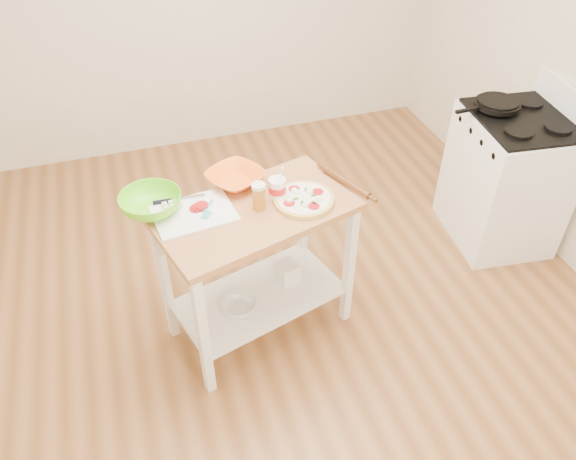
# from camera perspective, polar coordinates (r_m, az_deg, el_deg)

# --- Properties ---
(room_shell) EXTENTS (4.04, 4.54, 2.74)m
(room_shell) POSITION_cam_1_polar(r_m,az_deg,el_deg) (2.71, -0.50, 10.83)
(room_shell) COLOR #966337
(room_shell) RESTS_ON ground
(prep_island) EXTENTS (1.14, 0.82, 0.90)m
(prep_island) POSITION_cam_1_polar(r_m,az_deg,el_deg) (3.05, -3.16, -1.73)
(prep_island) COLOR #B07648
(prep_island) RESTS_ON ground
(gas_stove) EXTENTS (0.69, 0.78, 1.11)m
(gas_stove) POSITION_cam_1_polar(r_m,az_deg,el_deg) (4.13, 21.28, 4.86)
(gas_stove) COLOR white
(gas_stove) RESTS_ON ground
(skillet) EXTENTS (0.46, 0.29, 0.03)m
(skillet) POSITION_cam_1_polar(r_m,az_deg,el_deg) (3.93, 20.42, 11.89)
(skillet) COLOR black
(skillet) RESTS_ON gas_stove
(pizza) EXTENTS (0.32, 0.32, 0.05)m
(pizza) POSITION_cam_1_polar(r_m,az_deg,el_deg) (2.93, 1.60, 3.16)
(pizza) COLOR #E9C063
(pizza) RESTS_ON prep_island
(cutting_board) EXTENTS (0.43, 0.34, 0.04)m
(cutting_board) POSITION_cam_1_polar(r_m,az_deg,el_deg) (2.89, -9.65, 1.78)
(cutting_board) COLOR white
(cutting_board) RESTS_ON prep_island
(spatula) EXTENTS (0.09, 0.15, 0.01)m
(spatula) POSITION_cam_1_polar(r_m,az_deg,el_deg) (2.88, -8.18, 2.04)
(spatula) COLOR #3EACA9
(spatula) RESTS_ON cutting_board
(knife) EXTENTS (0.27, 0.03, 0.01)m
(knife) POSITION_cam_1_polar(r_m,az_deg,el_deg) (2.98, -11.72, 3.00)
(knife) COLOR silver
(knife) RESTS_ON cutting_board
(orange_bowl) EXTENTS (0.39, 0.39, 0.07)m
(orange_bowl) POSITION_cam_1_polar(r_m,az_deg,el_deg) (3.06, -5.38, 5.29)
(orange_bowl) COLOR orange
(orange_bowl) RESTS_ON prep_island
(green_bowl) EXTENTS (0.34, 0.34, 0.10)m
(green_bowl) POSITION_cam_1_polar(r_m,az_deg,el_deg) (2.92, -13.77, 2.65)
(green_bowl) COLOR #66E01A
(green_bowl) RESTS_ON prep_island
(beer_pint) EXTENTS (0.07, 0.07, 0.15)m
(beer_pint) POSITION_cam_1_polar(r_m,az_deg,el_deg) (2.85, -2.97, 3.47)
(beer_pint) COLOR #AB6B20
(beer_pint) RESTS_ON prep_island
(yogurt_tub) EXTENTS (0.09, 0.09, 0.20)m
(yogurt_tub) POSITION_cam_1_polar(r_m,az_deg,el_deg) (2.93, -1.10, 4.26)
(yogurt_tub) COLOR white
(yogurt_tub) RESTS_ON prep_island
(rolling_pin) EXTENTS (0.16, 0.34, 0.04)m
(rolling_pin) POSITION_cam_1_polar(r_m,az_deg,el_deg) (3.06, 5.90, 4.87)
(rolling_pin) COLOR brown
(rolling_pin) RESTS_ON prep_island
(shelf_glass_bowl) EXTENTS (0.28, 0.28, 0.06)m
(shelf_glass_bowl) POSITION_cam_1_polar(r_m,az_deg,el_deg) (3.22, -4.99, -7.72)
(shelf_glass_bowl) COLOR silver
(shelf_glass_bowl) RESTS_ON prep_island
(shelf_bin) EXTENTS (0.14, 0.14, 0.12)m
(shelf_bin) POSITION_cam_1_polar(r_m,az_deg,el_deg) (3.37, -0.07, -4.28)
(shelf_bin) COLOR white
(shelf_bin) RESTS_ON prep_island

